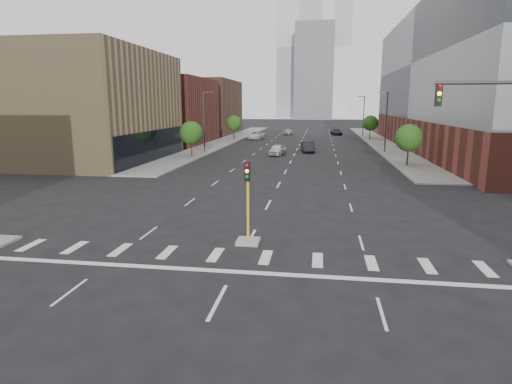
% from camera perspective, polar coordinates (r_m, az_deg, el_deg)
% --- Properties ---
extents(ground, '(400.00, 400.00, 0.00)m').
position_cam_1_polar(ground, '(14.96, -7.03, -17.68)').
color(ground, black).
rests_on(ground, ground).
extents(sidewalk_left_far, '(5.00, 92.00, 0.15)m').
position_cam_1_polar(sidewalk_left_far, '(88.81, -3.71, 6.97)').
color(sidewalk_left_far, gray).
rests_on(sidewalk_left_far, ground).
extents(sidewalk_right_far, '(5.00, 92.00, 0.15)m').
position_cam_1_polar(sidewalk_right_far, '(87.58, 15.99, 6.48)').
color(sidewalk_right_far, gray).
rests_on(sidewalk_right_far, ground).
extents(building_left_mid, '(20.00, 24.00, 14.00)m').
position_cam_1_polar(building_left_mid, '(61.07, -22.59, 10.50)').
color(building_left_mid, '#987C55').
rests_on(building_left_mid, ground).
extents(building_left_far_a, '(20.00, 22.00, 12.00)m').
position_cam_1_polar(building_left_far_a, '(84.49, -13.39, 10.47)').
color(building_left_far_a, brown).
rests_on(building_left_far_a, ground).
extents(building_left_far_b, '(20.00, 24.00, 13.00)m').
position_cam_1_polar(building_left_far_b, '(109.08, -8.29, 11.12)').
color(building_left_far_b, brown).
rests_on(building_left_far_b, ground).
extents(building_right_main, '(24.00, 70.00, 22.00)m').
position_cam_1_polar(building_right_main, '(77.10, 28.85, 13.00)').
color(building_right_main, brown).
rests_on(building_right_main, ground).
extents(tower_left, '(22.00, 22.00, 70.00)m').
position_cam_1_polar(tower_left, '(234.47, 5.85, 18.39)').
color(tower_left, '#B2B7BC').
rests_on(tower_left, ground).
extents(tower_right, '(20.00, 20.00, 80.00)m').
position_cam_1_polar(tower_right, '(274.56, 10.25, 18.32)').
color(tower_right, '#B2B7BC').
rests_on(tower_right, ground).
extents(tower_mid, '(18.00, 18.00, 44.00)m').
position_cam_1_polar(tower_mid, '(213.07, 7.74, 15.51)').
color(tower_mid, slate).
rests_on(tower_mid, ground).
extents(median_traffic_signal, '(1.20, 1.20, 4.40)m').
position_cam_1_polar(median_traffic_signal, '(22.71, -1.08, -4.54)').
color(median_traffic_signal, '#999993').
rests_on(median_traffic_signal, ground).
extents(streetlight_right_a, '(1.60, 0.22, 9.07)m').
position_cam_1_polar(streetlight_right_a, '(68.28, 16.91, 9.24)').
color(streetlight_right_a, '#2D2D30').
rests_on(streetlight_right_a, ground).
extents(streetlight_right_b, '(1.60, 0.22, 9.07)m').
position_cam_1_polar(streetlight_right_b, '(103.03, 14.12, 10.04)').
color(streetlight_right_b, '#2D2D30').
rests_on(streetlight_right_b, ground).
extents(streetlight_left, '(1.60, 0.22, 9.07)m').
position_cam_1_polar(streetlight_left, '(64.86, -6.88, 9.55)').
color(streetlight_left, '#2D2D30').
rests_on(streetlight_left, ground).
extents(tree_left_near, '(3.20, 3.20, 4.85)m').
position_cam_1_polar(tree_left_near, '(60.30, -8.64, 7.81)').
color(tree_left_near, '#382619').
rests_on(tree_left_near, ground).
extents(tree_left_far, '(3.20, 3.20, 4.85)m').
position_cam_1_polar(tree_left_far, '(89.38, -2.97, 9.14)').
color(tree_left_far, '#382619').
rests_on(tree_left_far, ground).
extents(tree_right_near, '(3.20, 3.20, 4.85)m').
position_cam_1_polar(tree_right_near, '(53.69, 19.71, 6.81)').
color(tree_right_near, '#382619').
rests_on(tree_right_near, ground).
extents(tree_right_far, '(3.20, 3.20, 4.85)m').
position_cam_1_polar(tree_right_far, '(93.20, 15.02, 8.86)').
color(tree_right_far, '#382619').
rests_on(tree_right_far, ground).
extents(car_near_left, '(2.56, 4.84, 1.57)m').
position_cam_1_polar(car_near_left, '(62.29, 2.84, 5.64)').
color(car_near_left, silver).
rests_on(car_near_left, ground).
extents(car_mid_right, '(2.45, 5.25, 1.66)m').
position_cam_1_polar(car_mid_right, '(66.82, 6.93, 6.02)').
color(car_mid_right, black).
rests_on(car_mid_right, ground).
extents(car_far_left, '(3.40, 6.15, 1.63)m').
position_cam_1_polar(car_far_left, '(90.49, -0.04, 7.55)').
color(car_far_left, silver).
rests_on(car_far_left, ground).
extents(car_deep_right, '(2.90, 5.42, 1.50)m').
position_cam_1_polar(car_deep_right, '(105.21, 10.66, 7.89)').
color(car_deep_right, black).
rests_on(car_deep_right, ground).
extents(car_distant, '(2.13, 4.37, 1.43)m').
position_cam_1_polar(car_distant, '(103.69, 4.32, 7.99)').
color(car_distant, '#9D9DA1').
rests_on(car_distant, ground).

